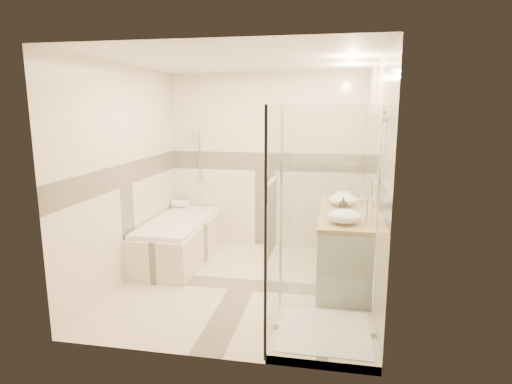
% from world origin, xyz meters
% --- Properties ---
extents(room, '(2.82, 3.02, 2.52)m').
position_xyz_m(room, '(0.06, 0.01, 1.26)').
color(room, beige).
rests_on(room, ground).
extents(bathtub, '(0.75, 1.70, 0.56)m').
position_xyz_m(bathtub, '(-1.02, 0.65, 0.31)').
color(bathtub, beige).
rests_on(bathtub, ground).
extents(vanity, '(0.58, 1.62, 0.85)m').
position_xyz_m(vanity, '(1.12, 0.30, 0.43)').
color(vanity, silver).
rests_on(vanity, ground).
extents(shower_enclosure, '(0.96, 0.93, 2.04)m').
position_xyz_m(shower_enclosure, '(0.83, -0.97, 0.51)').
color(shower_enclosure, beige).
rests_on(shower_enclosure, ground).
extents(vessel_sink_near, '(0.35, 0.35, 0.14)m').
position_xyz_m(vessel_sink_near, '(1.10, 0.62, 0.92)').
color(vessel_sink_near, white).
rests_on(vessel_sink_near, vanity).
extents(vessel_sink_far, '(0.36, 0.36, 0.14)m').
position_xyz_m(vessel_sink_far, '(1.10, -0.21, 0.92)').
color(vessel_sink_far, white).
rests_on(vessel_sink_far, vanity).
extents(faucet_near, '(0.12, 0.03, 0.30)m').
position_xyz_m(faucet_near, '(1.32, 0.62, 1.02)').
color(faucet_near, silver).
rests_on(faucet_near, vanity).
extents(faucet_far, '(0.11, 0.03, 0.26)m').
position_xyz_m(faucet_far, '(1.32, -0.21, 1.00)').
color(faucet_far, silver).
rests_on(faucet_far, vanity).
extents(amenity_bottle_a, '(0.10, 0.10, 0.16)m').
position_xyz_m(amenity_bottle_a, '(1.10, 0.15, 0.93)').
color(amenity_bottle_a, black).
rests_on(amenity_bottle_a, vanity).
extents(amenity_bottle_b, '(0.13, 0.13, 0.13)m').
position_xyz_m(amenity_bottle_b, '(1.10, 0.44, 0.92)').
color(amenity_bottle_b, black).
rests_on(amenity_bottle_b, vanity).
extents(folded_towels, '(0.20, 0.28, 0.08)m').
position_xyz_m(folded_towels, '(1.10, 0.98, 0.89)').
color(folded_towels, white).
rests_on(folded_towels, vanity).
extents(rolled_towel, '(0.24, 0.11, 0.11)m').
position_xyz_m(rolled_towel, '(-1.24, 1.32, 0.62)').
color(rolled_towel, white).
rests_on(rolled_towel, bathtub).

